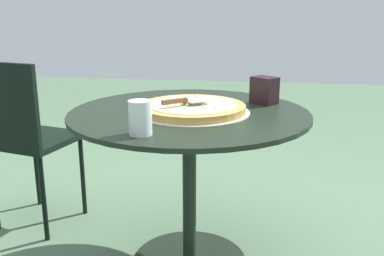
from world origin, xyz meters
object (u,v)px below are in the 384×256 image
Objects in this scene: pizza_server at (186,101)px; drinking_cup at (140,118)px; patio_chair_near at (24,132)px; patio_table at (189,151)px; napkin_dispenser at (264,90)px; pizza_on_tray at (192,108)px.

drinking_cup reaches higher than pizza_server.
patio_chair_near reaches higher than drinking_cup.
patio_table is 0.43m from napkin_dispenser.
pizza_on_tray is 0.36m from napkin_dispenser.
pizza_on_tray is 0.05m from pizza_server.
patio_chair_near reaches higher than pizza_on_tray.
patio_chair_near is at bearing -37.47° from drinking_cup.
drinking_cup is 0.98m from patio_chair_near.
patio_table is 0.89m from patio_chair_near.
pizza_on_tray is 0.37m from drinking_cup.
pizza_server reaches higher than pizza_on_tray.
napkin_dispenser is (-0.31, -0.25, 0.00)m from pizza_server.
drinking_cup is 0.13× the size of patio_chair_near.
patio_table is 2.10× the size of pizza_on_tray.
patio_chair_near is at bearing -142.47° from napkin_dispenser.
drinking_cup reaches higher than pizza_on_tray.
patio_chair_near is at bearing -14.08° from patio_table.
patio_chair_near is at bearing -17.30° from pizza_server.
patio_table is at bearing 165.92° from patio_chair_near.
patio_table is 0.23m from pizza_server.
patio_table is 0.19m from pizza_on_tray.
patio_table is 8.35× the size of napkin_dispenser.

